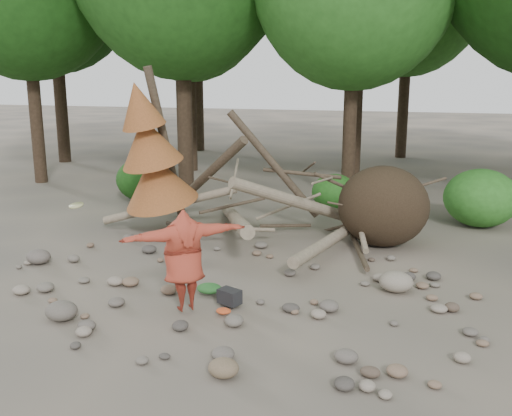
% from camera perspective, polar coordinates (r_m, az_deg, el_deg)
% --- Properties ---
extents(ground, '(120.00, 120.00, 0.00)m').
position_cam_1_polar(ground, '(10.98, -3.63, -8.75)').
color(ground, '#514C44').
rests_on(ground, ground).
extents(deadfall_pile, '(8.55, 5.24, 3.30)m').
position_cam_1_polar(deadfall_pile, '(14.18, 10.24, 0.13)').
color(deadfall_pile, '#332619').
rests_on(deadfall_pile, ground).
extents(dead_conifer, '(2.06, 2.16, 4.35)m').
position_cam_1_polar(dead_conifer, '(14.70, -10.37, 5.17)').
color(dead_conifer, '#4C3F30').
rests_on(dead_conifer, ground).
extents(bush_left, '(1.80, 1.80, 1.44)m').
position_cam_1_polar(bush_left, '(19.36, -11.18, 2.84)').
color(bush_left, '#1D5115').
rests_on(bush_left, ground).
extents(bush_mid, '(1.40, 1.40, 1.12)m').
position_cam_1_polar(bush_mid, '(17.88, 7.83, 1.61)').
color(bush_mid, '#27671E').
rests_on(bush_mid, ground).
extents(bush_right, '(2.00, 2.00, 1.60)m').
position_cam_1_polar(bush_right, '(16.86, 21.57, 0.94)').
color(bush_right, '#317A26').
rests_on(bush_right, ground).
extents(frisbee_thrower, '(3.58, 1.92, 1.80)m').
position_cam_1_polar(frisbee_thrower, '(9.94, -7.23, -5.18)').
color(frisbee_thrower, '#A03524').
rests_on(frisbee_thrower, ground).
extents(backpack, '(0.47, 0.39, 0.26)m').
position_cam_1_polar(backpack, '(10.44, -2.66, -9.14)').
color(backpack, black).
rests_on(backpack, ground).
extents(cloth_green, '(0.48, 0.40, 0.18)m').
position_cam_1_polar(cloth_green, '(10.98, -4.69, -8.25)').
color(cloth_green, '#255E26').
rests_on(cloth_green, ground).
extents(cloth_orange, '(0.27, 0.22, 0.10)m').
position_cam_1_polar(cloth_orange, '(10.08, -3.25, -10.50)').
color(cloth_orange, '#C14921').
rests_on(cloth_orange, ground).
extents(boulder_front_left, '(0.56, 0.50, 0.33)m').
position_cam_1_polar(boulder_front_left, '(10.42, -18.88, -9.70)').
color(boulder_front_left, '#605950').
rests_on(boulder_front_left, ground).
extents(boulder_front_right, '(0.44, 0.40, 0.26)m').
position_cam_1_polar(boulder_front_right, '(8.21, -3.27, -15.68)').
color(boulder_front_right, brown).
rests_on(boulder_front_right, ground).
extents(boulder_mid_right, '(0.66, 0.59, 0.40)m').
position_cam_1_polar(boulder_mid_right, '(11.42, 13.83, -7.17)').
color(boulder_mid_right, gray).
rests_on(boulder_mid_right, ground).
extents(boulder_mid_left, '(0.54, 0.49, 0.32)m').
position_cam_1_polar(boulder_mid_left, '(13.58, -20.91, -4.57)').
color(boulder_mid_left, '#615851').
rests_on(boulder_mid_left, ground).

